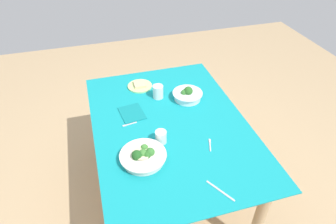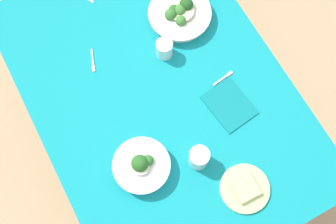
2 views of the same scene
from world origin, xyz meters
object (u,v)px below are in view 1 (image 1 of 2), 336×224
table_knife_left (220,191)px  broccoli_bowl_far (143,156)px  fork_by_far_bowl (129,124)px  fork_by_near_bowl (210,144)px  broccoli_bowl_near (187,95)px  bread_side_plate (140,86)px  water_glass_side (157,92)px  water_glass_center (161,137)px  napkin_folded_upper (132,113)px

table_knife_left → broccoli_bowl_far: bearing=16.7°
fork_by_far_bowl → fork_by_near_bowl: 0.56m
broccoli_bowl_near → table_knife_left: size_ratio=1.22×
table_knife_left → bread_side_plate: bearing=-19.2°
fork_by_near_bowl → broccoli_bowl_near: bearing=17.2°
water_glass_side → broccoli_bowl_near: bearing=-110.6°
water_glass_center → broccoli_bowl_near: bearing=-38.2°
fork_by_near_bowl → broccoli_bowl_far: bearing=111.3°
broccoli_bowl_near → bread_side_plate: (0.26, 0.31, -0.03)m
broccoli_bowl_far → water_glass_side: water_glass_side is taller
bread_side_plate → water_glass_center: bearing=179.8°
bread_side_plate → napkin_folded_upper: bearing=158.9°
water_glass_side → fork_by_far_bowl: water_glass_side is taller
table_knife_left → napkin_folded_upper: 0.85m
bread_side_plate → fork_by_near_bowl: (-0.76, -0.28, -0.01)m
napkin_folded_upper → fork_by_near_bowl: bearing=-137.3°
broccoli_bowl_far → water_glass_center: broccoli_bowl_far is taller
broccoli_bowl_far → fork_by_far_bowl: broccoli_bowl_far is taller
water_glass_center → fork_by_far_bowl: size_ratio=0.82×
napkin_folded_upper → table_knife_left: bearing=-157.3°
bread_side_plate → broccoli_bowl_near: bearing=-130.2°
broccoli_bowl_far → broccoli_bowl_near: 0.68m
broccoli_bowl_far → fork_by_near_bowl: 0.43m
bread_side_plate → table_knife_left: size_ratio=1.06×
water_glass_center → fork_by_near_bowl: 0.31m
water_glass_center → fork_by_near_bowl: water_glass_center is taller
water_glass_side → table_knife_left: 0.93m
broccoli_bowl_near → water_glass_center: 0.50m
fork_by_near_bowl → water_glass_center: bearing=89.0°
water_glass_center → fork_by_far_bowl: 0.28m
fork_by_far_bowl → napkin_folded_upper: bearing=-118.3°
broccoli_bowl_near → water_glass_side: bearing=69.4°
fork_by_near_bowl → table_knife_left: (-0.34, 0.08, -0.00)m
broccoli_bowl_near → bread_side_plate: 0.40m
broccoli_bowl_far → water_glass_center: size_ratio=3.27×
bread_side_plate → water_glass_side: size_ratio=1.91×
bread_side_plate → table_knife_left: bread_side_plate is taller
broccoli_bowl_far → napkin_folded_upper: broccoli_bowl_far is taller
broccoli_bowl_far → bread_side_plate: 0.79m
water_glass_center → table_knife_left: 0.49m
bread_side_plate → napkin_folded_upper: bread_side_plate is taller
broccoli_bowl_near → water_glass_side: (0.08, 0.21, 0.01)m
bread_side_plate → fork_by_far_bowl: 0.47m
water_glass_center → water_glass_side: 0.48m
water_glass_center → fork_by_far_bowl: (0.22, 0.16, -0.04)m
bread_side_plate → water_glass_side: 0.21m
broccoli_bowl_near → water_glass_center: size_ratio=2.66×
napkin_folded_upper → water_glass_center: bearing=-159.8°
bread_side_plate → water_glass_side: water_glass_side is taller
broccoli_bowl_far → bread_side_plate: bearing=-10.3°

